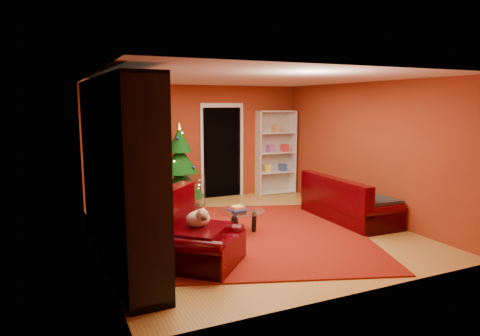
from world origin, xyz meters
name	(u,v)px	position (x,y,z in m)	size (l,w,h in m)	color
floor	(250,232)	(0.00, 0.00, -0.03)	(5.00, 5.50, 0.05)	#A77C33
ceiling	(250,77)	(0.00, 0.00, 2.62)	(5.00, 5.50, 0.05)	silver
wall_back	(197,143)	(0.00, 2.77, 1.30)	(5.00, 0.05, 2.60)	maroon
wall_left	(94,166)	(-2.52, 0.00, 1.30)	(0.05, 5.50, 2.60)	maroon
wall_right	(367,150)	(2.52, 0.00, 1.30)	(0.05, 5.50, 2.60)	maroon
doorway	(222,153)	(0.60, 2.73, 1.05)	(1.06, 0.60, 2.16)	black
rug	(264,234)	(0.12, -0.30, 0.01)	(3.35, 3.90, 0.02)	maroon
media_unit	(118,173)	(-2.27, -0.57, 1.27)	(0.51, 3.30, 2.53)	black
christmas_tree	(180,166)	(-0.59, 2.15, 0.89)	(1.03, 1.03, 1.83)	#07320A
gift_box_green	(176,211)	(-0.91, 1.45, 0.12)	(0.24, 0.24, 0.24)	#2E6740
gift_box_red	(167,199)	(-0.78, 2.56, 0.10)	(0.21, 0.21, 0.21)	#A41F2A
white_bookshelf	(276,152)	(1.95, 2.57, 1.01)	(0.96, 0.35, 2.07)	white
armchair	(200,235)	(-1.31, -1.17, 0.43)	(1.10, 1.10, 0.86)	black
dog	(198,219)	(-1.31, -1.10, 0.64)	(0.40, 0.30, 0.28)	beige
sofa	(350,198)	(2.02, -0.16, 0.43)	(1.99, 0.90, 0.86)	black
coffee_table	(241,222)	(-0.21, -0.11, 0.21)	(0.80, 0.80, 0.50)	gray
acrylic_chair	(194,202)	(-0.73, 0.82, 0.41)	(0.42, 0.45, 0.82)	#66605B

